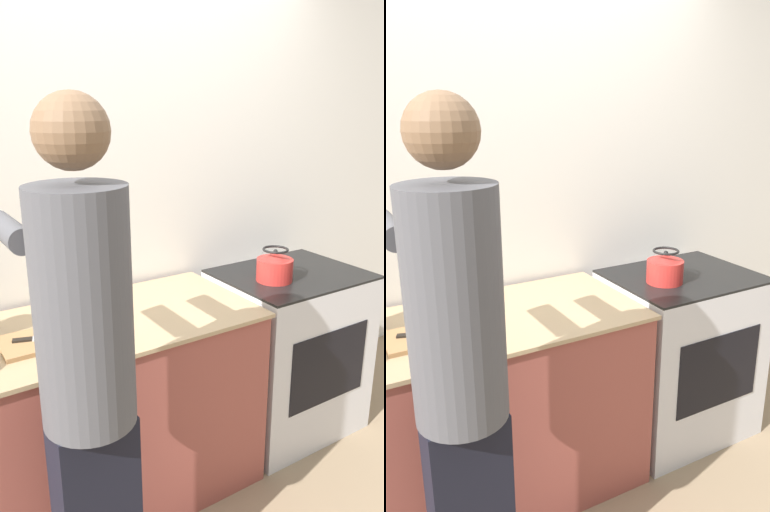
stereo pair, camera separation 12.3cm
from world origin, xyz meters
The scene contains 7 objects.
wall_back centered at (0.00, 0.72, 1.30)m, with size 8.00×0.05×2.60m.
counter centered at (-0.39, 0.33, 0.44)m, with size 1.75×0.68×0.88m.
oven centered at (0.88, 0.30, 0.46)m, with size 0.75×0.61×0.91m.
person centered at (-0.47, -0.24, 1.00)m, with size 0.32×0.56×1.80m.
cutting_board centered at (-0.44, 0.27, 0.89)m, with size 0.36×0.22×0.02m.
knife centered at (-0.48, 0.27, 0.91)m, with size 0.19×0.09×0.01m.
kettle centered at (0.72, 0.27, 0.98)m, with size 0.18×0.18×0.17m.
Camera 2 is at (-0.81, -1.58, 1.77)m, focal length 35.00 mm.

